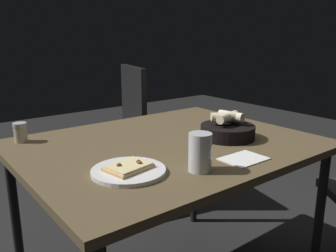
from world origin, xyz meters
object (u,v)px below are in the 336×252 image
(bread_basket, at_px, (228,130))
(pepper_shaker, at_px, (21,133))
(pizza_plate, at_px, (129,170))
(dining_table, at_px, (167,155))
(beer_glass, at_px, (200,154))
(chair_near, at_px, (119,129))

(bread_basket, xyz_separation_m, pepper_shaker, (-0.73, 0.49, -0.00))
(pizza_plate, bearing_deg, dining_table, 32.08)
(pizza_plate, bearing_deg, bread_basket, 8.26)
(pizza_plate, xyz_separation_m, pepper_shaker, (-0.17, 0.57, 0.03))
(dining_table, bearing_deg, pizza_plate, -147.92)
(beer_glass, relative_size, pepper_shaker, 1.57)
(dining_table, distance_m, chair_near, 1.01)
(dining_table, height_order, chair_near, chair_near)
(bread_basket, bearing_deg, pizza_plate, -171.74)
(beer_glass, distance_m, pepper_shaker, 0.79)
(pizza_plate, distance_m, beer_glass, 0.24)
(dining_table, bearing_deg, chair_near, 71.83)
(bread_basket, height_order, chair_near, chair_near)
(beer_glass, height_order, chair_near, chair_near)
(beer_glass, bearing_deg, pepper_shaker, 117.99)
(dining_table, relative_size, pizza_plate, 4.89)
(bread_basket, bearing_deg, pepper_shaker, 145.99)
(bread_basket, height_order, beer_glass, beer_glass)
(pizza_plate, relative_size, bread_basket, 1.04)
(pizza_plate, height_order, pepper_shaker, pepper_shaker)
(dining_table, distance_m, pepper_shaker, 0.62)
(pizza_plate, relative_size, chair_near, 0.25)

